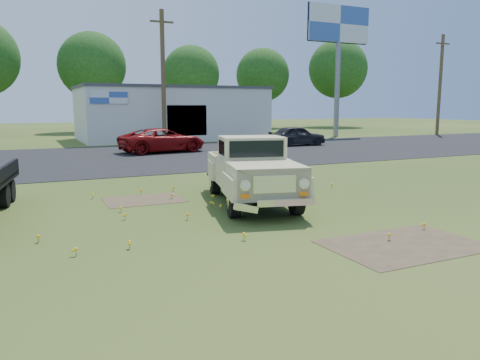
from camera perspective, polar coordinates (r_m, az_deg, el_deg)
name	(u,v)px	position (r m, az deg, el deg)	size (l,w,h in m)	color
ground	(263,219)	(11.16, 2.84, -4.82)	(140.00, 140.00, 0.00)	#304817
asphalt_lot	(129,157)	(25.22, -13.43, 2.73)	(90.00, 14.00, 0.02)	black
dirt_patch_a	(404,245)	(9.69, 19.38, -7.50)	(3.00, 2.00, 0.01)	#4E4229
dirt_patch_b	(144,200)	(13.68, -11.61, -2.40)	(2.20, 1.60, 0.01)	#4E4229
commercial_building	(171,113)	(38.20, -8.43, 8.11)	(14.20, 8.20, 4.15)	silver
billboard	(339,36)	(42.35, 11.93, 16.84)	(6.10, 0.45, 11.05)	slate
utility_pole_mid	(163,77)	(32.90, -9.35, 12.31)	(1.60, 0.30, 9.00)	#4C3823
utility_pole_east	(440,84)	(47.25, 23.20, 10.69)	(1.60, 0.30, 9.00)	#4C3823
treeline_d	(92,66)	(50.71, -17.59, 13.12)	(6.72, 6.72, 10.00)	#342217
treeline_e	(191,74)	(51.59, -5.98, 12.70)	(6.08, 6.08, 9.04)	#342217
treeline_f	(263,75)	(57.92, 2.77, 12.65)	(6.40, 6.40, 9.52)	#342217
treeline_g	(338,69)	(62.08, 11.85, 13.11)	(7.36, 7.36, 10.95)	#342217
vintage_pickup_truck	(251,170)	(12.82, 1.40, 1.23)	(1.99, 5.12, 1.86)	beige
red_pickup	(163,141)	(27.30, -9.40, 4.77)	(2.28, 4.94, 1.37)	maroon
dark_sedan	(297,136)	(31.75, 6.95, 5.37)	(1.56, 3.88, 1.32)	black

